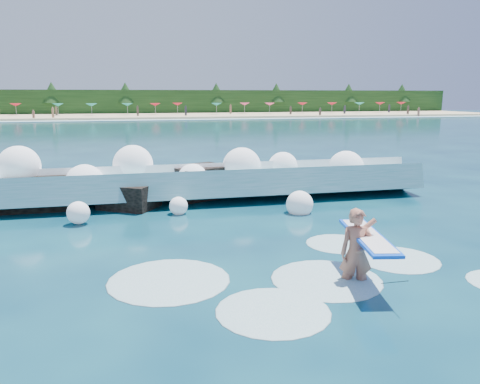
% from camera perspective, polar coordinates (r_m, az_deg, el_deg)
% --- Properties ---
extents(ground, '(200.00, 200.00, 0.00)m').
position_cam_1_polar(ground, '(11.70, -4.93, -8.06)').
color(ground, '#072A3F').
rests_on(ground, ground).
extents(beach, '(140.00, 20.00, 0.40)m').
position_cam_1_polar(beach, '(88.99, -12.52, 9.03)').
color(beach, tan).
rests_on(beach, ground).
extents(wet_band, '(140.00, 5.00, 0.08)m').
position_cam_1_polar(wet_band, '(78.01, -12.35, 8.58)').
color(wet_band, silver).
rests_on(wet_band, ground).
extents(treeline, '(140.00, 4.00, 5.00)m').
position_cam_1_polar(treeline, '(98.92, -12.69, 10.60)').
color(treeline, black).
rests_on(treeline, ground).
extents(breaking_wave, '(19.85, 3.02, 1.71)m').
position_cam_1_polar(breaking_wave, '(18.01, -8.78, 0.85)').
color(breaking_wave, teal).
rests_on(breaking_wave, ground).
extents(rock_cluster, '(8.23, 3.48, 1.45)m').
position_cam_1_polar(rock_cluster, '(17.90, -14.60, 0.09)').
color(rock_cluster, black).
rests_on(rock_cluster, ground).
extents(surfer_with_board, '(1.25, 3.07, 1.94)m').
position_cam_1_polar(surfer_with_board, '(10.38, 14.31, -6.80)').
color(surfer_with_board, '#A7634D').
rests_on(surfer_with_board, ground).
extents(wave_spray, '(15.26, 4.84, 2.36)m').
position_cam_1_polar(wave_spray, '(17.83, -7.75, 2.33)').
color(wave_spray, white).
rests_on(wave_spray, ground).
extents(surf_foam, '(9.13, 5.44, 0.13)m').
position_cam_1_polar(surf_foam, '(10.55, 6.38, -10.34)').
color(surf_foam, silver).
rests_on(surf_foam, ground).
extents(beach_umbrellas, '(114.45, 6.67, 0.50)m').
position_cam_1_polar(beach_umbrellas, '(90.42, -12.42, 10.37)').
color(beach_umbrellas, red).
rests_on(beach_umbrellas, ground).
extents(beachgoers, '(106.57, 13.76, 1.91)m').
position_cam_1_polar(beachgoers, '(85.57, -14.92, 9.40)').
color(beachgoers, '#3F332D').
rests_on(beachgoers, ground).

